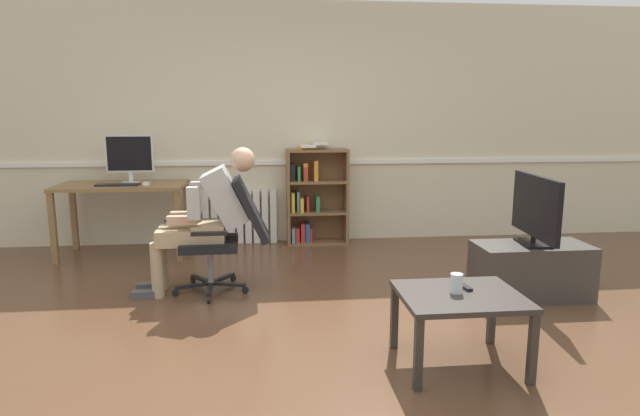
{
  "coord_description": "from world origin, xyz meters",
  "views": [
    {
      "loc": [
        -0.31,
        -3.51,
        1.5
      ],
      "look_at": [
        0.15,
        0.85,
        0.7
      ],
      "focal_mm": 29.91,
      "sensor_mm": 36.0,
      "label": 1
    }
  ],
  "objects_px": {
    "tv_stand": "(531,271)",
    "coffee_table": "(460,303)",
    "tv_screen": "(536,209)",
    "drinking_glass": "(456,283)",
    "computer_mouse": "(147,184)",
    "person_seated": "(206,216)",
    "imac_monitor": "(130,156)",
    "keyboard": "(117,185)",
    "bookshelf": "(313,197)",
    "radiator": "(236,217)",
    "office_chair": "(228,230)",
    "computer_desk": "(122,194)",
    "spare_remote": "(464,286)"
  },
  "relations": [
    {
      "from": "keyboard",
      "to": "person_seated",
      "type": "height_order",
      "value": "person_seated"
    },
    {
      "from": "tv_screen",
      "to": "drinking_glass",
      "type": "bearing_deg",
      "value": 140.72
    },
    {
      "from": "coffee_table",
      "to": "tv_screen",
      "type": "bearing_deg",
      "value": 46.99
    },
    {
      "from": "bookshelf",
      "to": "tv_stand",
      "type": "bearing_deg",
      "value": -51.15
    },
    {
      "from": "keyboard",
      "to": "radiator",
      "type": "relative_size",
      "value": 0.46
    },
    {
      "from": "computer_desk",
      "to": "computer_mouse",
      "type": "distance_m",
      "value": 0.32
    },
    {
      "from": "office_chair",
      "to": "person_seated",
      "type": "bearing_deg",
      "value": -90.0
    },
    {
      "from": "keyboard",
      "to": "drinking_glass",
      "type": "relative_size",
      "value": 3.66
    },
    {
      "from": "radiator",
      "to": "office_chair",
      "type": "xyz_separation_m",
      "value": [
        0.03,
        -1.66,
        0.22
      ]
    },
    {
      "from": "tv_stand",
      "to": "coffee_table",
      "type": "relative_size",
      "value": 1.29
    },
    {
      "from": "office_chair",
      "to": "tv_stand",
      "type": "bearing_deg",
      "value": 78.9
    },
    {
      "from": "radiator",
      "to": "tv_screen",
      "type": "bearing_deg",
      "value": -40.02
    },
    {
      "from": "radiator",
      "to": "drinking_glass",
      "type": "distance_m",
      "value": 3.48
    },
    {
      "from": "tv_screen",
      "to": "spare_remote",
      "type": "relative_size",
      "value": 5.53
    },
    {
      "from": "person_seated",
      "to": "drinking_glass",
      "type": "xyz_separation_m",
      "value": [
        1.6,
        -1.49,
        -0.14
      ]
    },
    {
      "from": "keyboard",
      "to": "person_seated",
      "type": "xyz_separation_m",
      "value": [
        0.99,
        -1.14,
        -0.12
      ]
    },
    {
      "from": "office_chair",
      "to": "tv_stand",
      "type": "height_order",
      "value": "office_chair"
    },
    {
      "from": "bookshelf",
      "to": "drinking_glass",
      "type": "bearing_deg",
      "value": -79.57
    },
    {
      "from": "spare_remote",
      "to": "computer_mouse",
      "type": "bearing_deg",
      "value": 124.67
    },
    {
      "from": "tv_stand",
      "to": "office_chair",
      "type": "bearing_deg",
      "value": 170.27
    },
    {
      "from": "imac_monitor",
      "to": "keyboard",
      "type": "distance_m",
      "value": 0.36
    },
    {
      "from": "radiator",
      "to": "person_seated",
      "type": "height_order",
      "value": "person_seated"
    },
    {
      "from": "bookshelf",
      "to": "person_seated",
      "type": "height_order",
      "value": "person_seated"
    },
    {
      "from": "bookshelf",
      "to": "drinking_glass",
      "type": "xyz_separation_m",
      "value": [
        0.56,
        -3.06,
        -0.04
      ]
    },
    {
      "from": "person_seated",
      "to": "drinking_glass",
      "type": "relative_size",
      "value": 10.39
    },
    {
      "from": "bookshelf",
      "to": "coffee_table",
      "type": "height_order",
      "value": "bookshelf"
    },
    {
      "from": "drinking_glass",
      "to": "keyboard",
      "type": "bearing_deg",
      "value": 134.55
    },
    {
      "from": "computer_mouse",
      "to": "radiator",
      "type": "relative_size",
      "value": 0.11
    },
    {
      "from": "keyboard",
      "to": "drinking_glass",
      "type": "distance_m",
      "value": 3.7
    },
    {
      "from": "computer_mouse",
      "to": "office_chair",
      "type": "relative_size",
      "value": 0.1
    },
    {
      "from": "bookshelf",
      "to": "spare_remote",
      "type": "xyz_separation_m",
      "value": [
        0.64,
        -2.98,
        -0.09
      ]
    },
    {
      "from": "person_seated",
      "to": "tv_screen",
      "type": "height_order",
      "value": "person_seated"
    },
    {
      "from": "tv_stand",
      "to": "drinking_glass",
      "type": "distance_m",
      "value": 1.52
    },
    {
      "from": "computer_desk",
      "to": "computer_mouse",
      "type": "relative_size",
      "value": 12.91
    },
    {
      "from": "computer_mouse",
      "to": "tv_screen",
      "type": "relative_size",
      "value": 0.12
    },
    {
      "from": "keyboard",
      "to": "tv_screen",
      "type": "height_order",
      "value": "tv_screen"
    },
    {
      "from": "radiator",
      "to": "person_seated",
      "type": "xyz_separation_m",
      "value": [
        -0.15,
        -1.67,
        0.34
      ]
    },
    {
      "from": "computer_desk",
      "to": "bookshelf",
      "type": "relative_size",
      "value": 1.12
    },
    {
      "from": "bookshelf",
      "to": "office_chair",
      "type": "relative_size",
      "value": 1.19
    },
    {
      "from": "person_seated",
      "to": "coffee_table",
      "type": "distance_m",
      "value": 2.22
    },
    {
      "from": "computer_desk",
      "to": "office_chair",
      "type": "relative_size",
      "value": 1.34
    },
    {
      "from": "bookshelf",
      "to": "radiator",
      "type": "distance_m",
      "value": 0.92
    },
    {
      "from": "computer_mouse",
      "to": "person_seated",
      "type": "height_order",
      "value": "person_seated"
    },
    {
      "from": "keyboard",
      "to": "computer_mouse",
      "type": "bearing_deg",
      "value": 4.06
    },
    {
      "from": "computer_desk",
      "to": "coffee_table",
      "type": "bearing_deg",
      "value": -46.9
    },
    {
      "from": "tv_screen",
      "to": "drinking_glass",
      "type": "xyz_separation_m",
      "value": [
        -1.04,
        -1.07,
        -0.23
      ]
    },
    {
      "from": "radiator",
      "to": "keyboard",
      "type": "bearing_deg",
      "value": -155.13
    },
    {
      "from": "tv_stand",
      "to": "coffee_table",
      "type": "height_order",
      "value": "coffee_table"
    },
    {
      "from": "office_chair",
      "to": "spare_remote",
      "type": "distance_m",
      "value": 2.06
    },
    {
      "from": "keyboard",
      "to": "spare_remote",
      "type": "bearing_deg",
      "value": -43.66
    }
  ]
}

